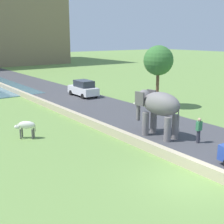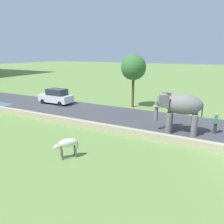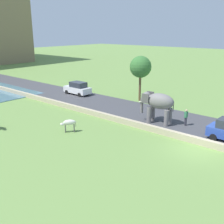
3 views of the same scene
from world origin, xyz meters
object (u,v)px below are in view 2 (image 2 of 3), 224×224
elephant (180,107)px  car_white (56,96)px  cow_white (67,144)px  person_beside_elephant (216,123)px

elephant → car_white: elephant is taller
car_white → cow_white: 14.21m
elephant → cow_white: elephant is taller
elephant → car_white: 15.00m
car_white → elephant: bearing=-102.3°
person_beside_elephant → cow_white: size_ratio=1.28×
elephant → car_white: bearing=77.7°
person_beside_elephant → car_white: (2.11, 17.07, 0.03)m
elephant → person_beside_elephant: 2.92m
car_white → cow_white: size_ratio=3.15×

